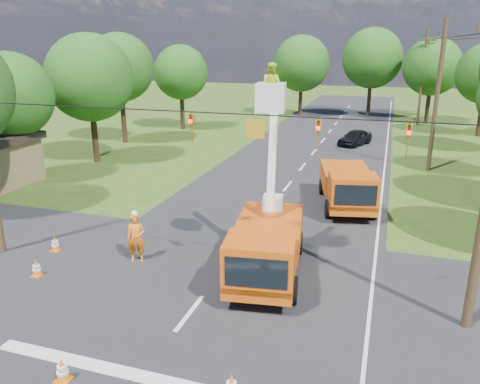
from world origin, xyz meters
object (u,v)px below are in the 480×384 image
(traffic_cone_3, at_px, (295,209))
(ground_worker, at_px, (136,238))
(tree_left_e, at_px, (120,68))
(pole_right_mid, at_px, (437,96))
(traffic_cone_5, at_px, (55,244))
(pole_right_far, at_px, (422,77))
(traffic_cone_4, at_px, (36,268))
(bucket_truck, at_px, (267,236))
(traffic_cone_6, at_px, (354,185))
(tree_left_c, at_px, (10,95))
(tree_far_b, at_px, (372,58))
(tree_far_c, at_px, (432,67))
(distant_car, at_px, (355,138))
(second_truck, at_px, (347,186))
(tree_left_f, at_px, (181,73))
(traffic_cone_0, at_px, (62,370))
(tree_far_a, at_px, (302,64))
(traffic_cone_2, at_px, (295,235))
(tree_left_d, at_px, (89,78))

(traffic_cone_3, bearing_deg, ground_worker, -124.98)
(tree_left_e, bearing_deg, pole_right_mid, -4.52)
(traffic_cone_5, distance_m, pole_right_far, 42.62)
(traffic_cone_4, relative_size, tree_left_e, 0.08)
(bucket_truck, height_order, traffic_cone_6, bucket_truck)
(traffic_cone_3, height_order, tree_left_c, tree_left_c)
(tree_left_c, height_order, tree_far_b, tree_far_b)
(traffic_cone_3, height_order, tree_far_c, tree_far_c)
(bucket_truck, distance_m, traffic_cone_6, 12.26)
(distant_car, bearing_deg, traffic_cone_5, -87.79)
(second_truck, xyz_separation_m, tree_left_f, (-18.61, 19.76, 4.47))
(tree_left_e, relative_size, tree_left_f, 1.12)
(traffic_cone_4, distance_m, pole_right_mid, 26.57)
(tree_left_e, relative_size, tree_far_b, 0.91)
(distant_car, relative_size, traffic_cone_0, 5.57)
(ground_worker, distance_m, distant_car, 26.86)
(bucket_truck, bearing_deg, pole_right_far, 71.72)
(tree_far_c, bearing_deg, tree_far_a, 176.05)
(traffic_cone_2, relative_size, traffic_cone_5, 1.00)
(traffic_cone_2, distance_m, tree_left_f, 30.82)
(traffic_cone_0, relative_size, tree_left_f, 0.08)
(traffic_cone_5, bearing_deg, pole_right_far, 67.97)
(traffic_cone_5, relative_size, pole_right_far, 0.07)
(traffic_cone_6, distance_m, tree_left_c, 21.53)
(tree_left_f, bearing_deg, tree_far_b, 40.12)
(bucket_truck, relative_size, tree_left_d, 0.85)
(ground_worker, xyz_separation_m, pole_right_mid, (12.09, 19.05, 4.09))
(traffic_cone_2, xyz_separation_m, traffic_cone_4, (-8.69, -6.17, 0.00))
(tree_left_e, bearing_deg, bucket_truck, -48.14)
(tree_far_c, bearing_deg, bucket_truck, -100.88)
(bucket_truck, xyz_separation_m, tree_far_c, (7.81, 40.63, 4.43))
(traffic_cone_6, bearing_deg, tree_far_a, 106.83)
(pole_right_far, xyz_separation_m, tree_far_a, (-13.50, 3.00, 1.08))
(pole_right_far, height_order, tree_far_a, pole_right_far)
(bucket_truck, distance_m, pole_right_far, 39.38)
(traffic_cone_5, distance_m, tree_far_b, 45.92)
(tree_left_f, relative_size, tree_far_b, 0.81)
(distant_car, bearing_deg, tree_far_c, 89.82)
(ground_worker, xyz_separation_m, traffic_cone_3, (5.04, 7.20, -0.66))
(ground_worker, xyz_separation_m, tree_left_f, (-11.21, 29.05, 4.67))
(ground_worker, bearing_deg, traffic_cone_3, 30.86)
(distant_car, bearing_deg, tree_left_e, -142.12)
(tree_far_a, relative_size, tree_far_c, 1.04)
(bucket_truck, distance_m, tree_left_d, 22.01)
(tree_left_c, bearing_deg, tree_left_f, 85.37)
(tree_left_d, distance_m, tree_left_e, 7.24)
(pole_right_far, height_order, tree_left_c, pole_right_far)
(pole_right_mid, height_order, tree_far_b, tree_far_b)
(traffic_cone_0, xyz_separation_m, tree_left_e, (-14.94, 27.94, 6.13))
(second_truck, relative_size, tree_left_c, 0.82)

